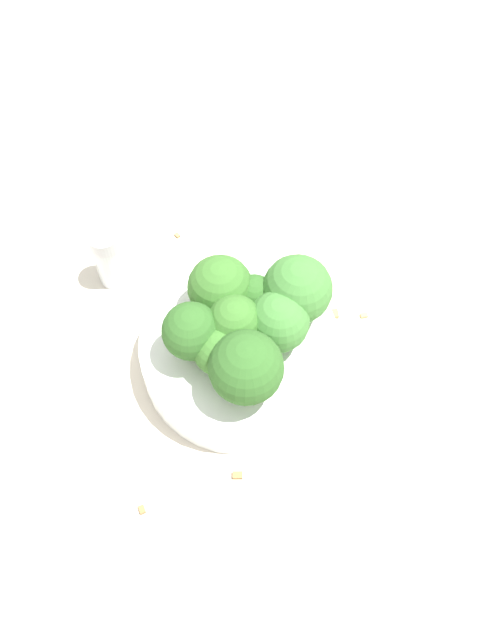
% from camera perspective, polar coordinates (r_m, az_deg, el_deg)
% --- Properties ---
extents(ground_plane, '(3.00, 3.00, 0.00)m').
position_cam_1_polar(ground_plane, '(0.57, 0.00, -3.97)').
color(ground_plane, beige).
extents(bowl, '(0.17, 0.17, 0.04)m').
position_cam_1_polar(bowl, '(0.55, 0.00, -3.00)').
color(bowl, white).
rests_on(bowl, ground_plane).
extents(broccoli_floret_0, '(0.05, 0.05, 0.06)m').
position_cam_1_polar(broccoli_floret_0, '(0.51, 3.51, -0.18)').
color(broccoli_floret_0, '#7A9E5B').
rests_on(broccoli_floret_0, bowl).
extents(broccoli_floret_1, '(0.05, 0.05, 0.06)m').
position_cam_1_polar(broccoli_floret_1, '(0.50, -4.48, -1.10)').
color(broccoli_floret_1, '#7A9E5B').
rests_on(broccoli_floret_1, bowl).
extents(broccoli_floret_2, '(0.05, 0.05, 0.06)m').
position_cam_1_polar(broccoli_floret_2, '(0.50, -0.31, -0.51)').
color(broccoli_floret_2, '#84AD66').
rests_on(broccoli_floret_2, bowl).
extents(broccoli_floret_3, '(0.06, 0.06, 0.07)m').
position_cam_1_polar(broccoli_floret_3, '(0.52, 5.25, 2.73)').
color(broccoli_floret_3, '#7A9E5B').
rests_on(broccoli_floret_3, bowl).
extents(broccoli_floret_4, '(0.06, 0.06, 0.07)m').
position_cam_1_polar(broccoli_floret_4, '(0.48, 0.55, -4.44)').
color(broccoli_floret_4, '#8EB770').
rests_on(broccoli_floret_4, bowl).
extents(broccoli_floret_5, '(0.03, 0.03, 0.05)m').
position_cam_1_polar(broccoli_floret_5, '(0.53, 1.31, 2.18)').
color(broccoli_floret_5, '#84AD66').
rests_on(broccoli_floret_5, bowl).
extents(broccoli_floret_6, '(0.06, 0.06, 0.06)m').
position_cam_1_polar(broccoli_floret_6, '(0.52, -1.82, 2.91)').
color(broccoli_floret_6, '#84AD66').
rests_on(broccoli_floret_6, bowl).
extents(broccoli_floret_7, '(0.04, 0.04, 0.05)m').
position_cam_1_polar(broccoli_floret_7, '(0.50, -2.00, -2.90)').
color(broccoli_floret_7, '#8EB770').
rests_on(broccoli_floret_7, bowl).
extents(pepper_shaker, '(0.03, 0.03, 0.07)m').
position_cam_1_polar(pepper_shaker, '(0.61, -11.88, 5.62)').
color(pepper_shaker, silver).
rests_on(pepper_shaker, ground_plane).
extents(almond_crumb_0, '(0.01, 0.01, 0.01)m').
position_cam_1_polar(almond_crumb_0, '(0.60, 8.69, 0.67)').
color(almond_crumb_0, '#AD7F4C').
rests_on(almond_crumb_0, ground_plane).
extents(almond_crumb_1, '(0.00, 0.01, 0.01)m').
position_cam_1_polar(almond_crumb_1, '(0.65, -5.76, 7.78)').
color(almond_crumb_1, '#AD7F4C').
rests_on(almond_crumb_1, ground_plane).
extents(almond_crumb_2, '(0.01, 0.01, 0.01)m').
position_cam_1_polar(almond_crumb_2, '(0.52, -8.97, -16.71)').
color(almond_crumb_2, olive).
rests_on(almond_crumb_2, ground_plane).
extents(almond_crumb_3, '(0.01, 0.01, 0.01)m').
position_cam_1_polar(almond_crumb_3, '(0.60, 11.30, 0.48)').
color(almond_crumb_3, tan).
rests_on(almond_crumb_3, ground_plane).
extents(almond_crumb_4, '(0.01, 0.01, 0.01)m').
position_cam_1_polar(almond_crumb_4, '(0.52, -0.23, -13.96)').
color(almond_crumb_4, olive).
rests_on(almond_crumb_4, ground_plane).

